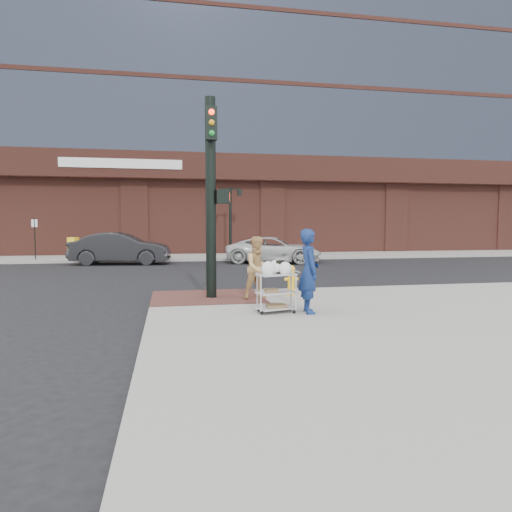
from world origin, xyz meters
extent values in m
plane|color=black|center=(0.00, 0.00, 0.00)|extent=(220.00, 220.00, 0.00)
cube|color=#989590|center=(12.50, 32.00, 0.07)|extent=(65.00, 36.00, 0.15)
cube|color=brown|center=(-0.60, 0.90, 0.16)|extent=(2.80, 2.40, 0.01)
cube|color=brown|center=(5.00, 31.00, 14.15)|extent=(42.00, 26.00, 28.00)
cylinder|color=black|center=(2.00, 16.00, 2.15)|extent=(0.16, 0.16, 4.00)
cube|color=black|center=(2.00, 16.00, 4.05)|extent=(1.20, 0.06, 0.06)
cube|color=black|center=(1.45, 16.00, 3.85)|extent=(0.22, 0.22, 0.35)
cube|color=black|center=(2.55, 16.00, 3.85)|extent=(0.22, 0.22, 0.35)
cylinder|color=black|center=(-8.50, 15.00, 1.25)|extent=(0.05, 0.05, 2.20)
cylinder|color=black|center=(-0.50, 0.80, 2.65)|extent=(0.26, 0.26, 5.00)
cube|color=black|center=(-0.20, 0.80, 2.70)|extent=(0.32, 0.28, 0.34)
cube|color=#FF260C|center=(-0.04, 0.80, 2.70)|extent=(0.02, 0.18, 0.22)
cube|color=black|center=(-0.50, 0.52, 4.45)|extent=(0.28, 0.18, 0.80)
imported|color=navy|center=(1.34, -1.57, 1.03)|extent=(0.46, 0.67, 1.77)
imported|color=tan|center=(0.64, 0.39, 0.93)|extent=(0.90, 0.79, 1.56)
imported|color=black|center=(-3.93, 12.79, 0.79)|extent=(4.97, 2.18, 1.59)
imported|color=silver|center=(3.75, 12.15, 0.68)|extent=(5.31, 3.58, 1.35)
cube|color=#ABABB0|center=(0.67, -1.42, 0.96)|extent=(0.89, 0.66, 0.03)
cube|color=#ABABB0|center=(0.67, -1.42, 0.58)|extent=(0.89, 0.66, 0.03)
cube|color=#ABABB0|center=(0.67, -1.42, 0.25)|extent=(0.89, 0.66, 0.03)
cube|color=black|center=(0.76, -1.38, 1.10)|extent=(0.20, 0.12, 0.28)
cube|color=brown|center=(0.57, -1.42, 0.62)|extent=(0.27, 0.30, 0.07)
cube|color=brown|center=(0.67, -1.42, 0.29)|extent=(0.41, 0.32, 0.06)
cylinder|color=yellow|center=(1.63, 0.90, 0.19)|extent=(0.26, 0.26, 0.07)
cylinder|color=yellow|center=(1.63, 0.90, 0.51)|extent=(0.18, 0.18, 0.57)
sphere|color=yellow|center=(1.63, 0.90, 0.82)|extent=(0.20, 0.20, 0.20)
cylinder|color=yellow|center=(1.63, 0.90, 0.56)|extent=(0.36, 0.08, 0.08)
cube|color=red|center=(-5.91, 15.46, 0.72)|extent=(0.53, 0.49, 1.14)
cube|color=yellow|center=(-6.74, 15.70, 0.71)|extent=(0.60, 0.58, 1.13)
cube|color=#172897|center=(-5.04, 14.96, 0.59)|extent=(0.45, 0.42, 0.89)
camera|label=1|loc=(-1.53, -10.71, 2.03)|focal=32.00mm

